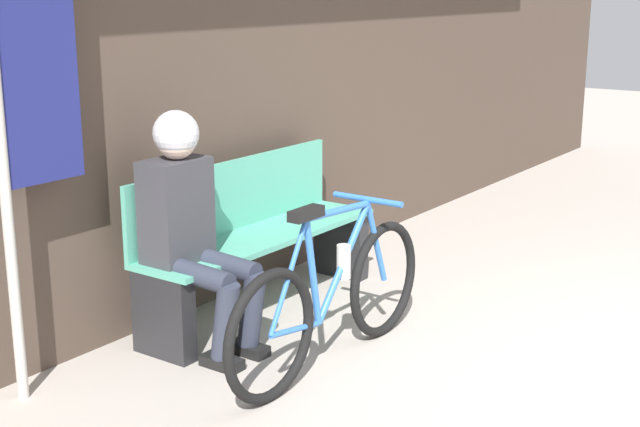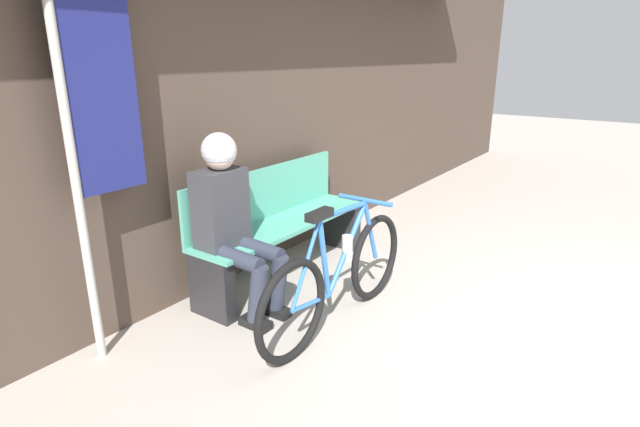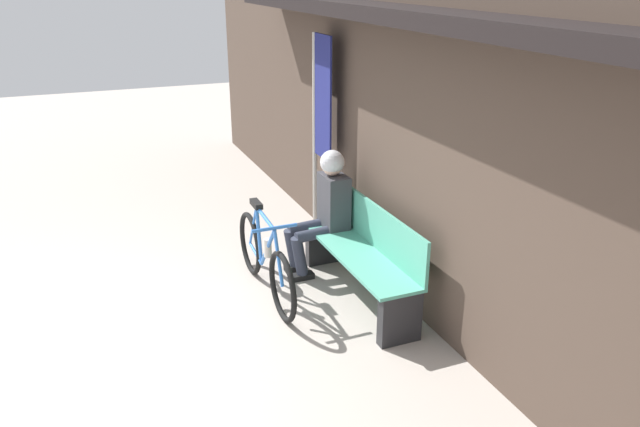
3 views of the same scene
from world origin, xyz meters
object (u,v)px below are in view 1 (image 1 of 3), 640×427
bicycle (332,299)px  person_seated (189,215)px  park_bench_near (255,241)px  banner_pole (25,82)px

bicycle → person_seated: size_ratio=1.29×
park_bench_near → bicycle: (-0.38, -0.80, -0.06)m
park_bench_near → person_seated: 0.71m
bicycle → banner_pole: bearing=135.9°
bicycle → banner_pole: (-0.97, 0.94, 1.08)m
banner_pole → bicycle: bearing=-44.1°
park_bench_near → person_seated: (-0.63, -0.10, 0.30)m
person_seated → banner_pole: bearing=161.4°
banner_pole → park_bench_near: bearing=-5.8°
park_bench_near → person_seated: person_seated is taller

